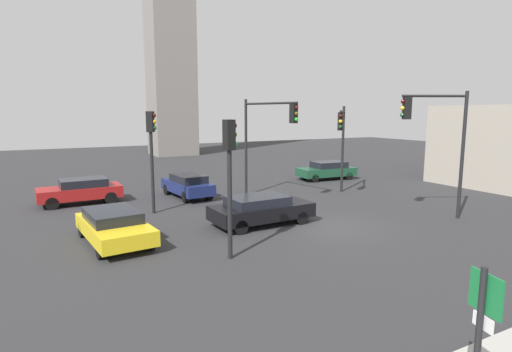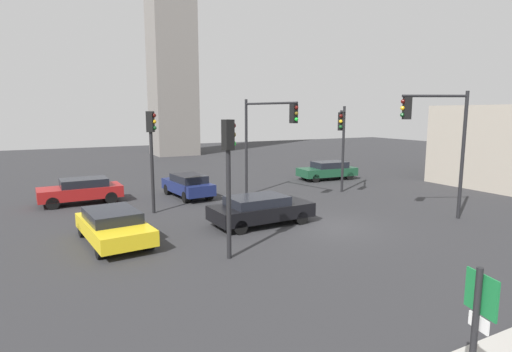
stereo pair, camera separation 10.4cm
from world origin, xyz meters
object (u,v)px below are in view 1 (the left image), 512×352
(traffic_light_1, at_px, (267,128))
(car_2, at_px, (81,190))
(car_0, at_px, (114,226))
(traffic_light_4, at_px, (342,133))
(traffic_light_0, at_px, (151,143))
(car_3, at_px, (327,170))
(direction_sign, at_px, (480,330))
(car_1, at_px, (261,209))
(car_4, at_px, (188,185))
(traffic_light_2, at_px, (437,129))
(traffic_light_3, at_px, (230,162))

(traffic_light_1, relative_size, car_2, 1.32)
(car_0, bearing_deg, traffic_light_4, 96.75)
(traffic_light_0, height_order, car_2, traffic_light_0)
(car_0, bearing_deg, car_3, 110.73)
(direction_sign, distance_m, car_3, 24.72)
(car_1, xyz_separation_m, car_4, (-0.96, 7.23, 0.03))
(car_1, bearing_deg, car_3, 37.58)
(traffic_light_1, xyz_separation_m, car_2, (-9.49, 3.98, -3.37))
(traffic_light_2, xyz_separation_m, car_4, (-8.62, 10.10, -3.46))
(car_3, bearing_deg, traffic_light_4, 64.55)
(car_0, distance_m, car_2, 8.01)
(direction_sign, bearing_deg, car_1, 90.91)
(traffic_light_0, xyz_separation_m, car_2, (-3.00, 4.02, -2.77))
(car_1, relative_size, car_3, 1.04)
(traffic_light_3, relative_size, car_4, 1.13)
(traffic_light_0, relative_size, car_0, 1.10)
(traffic_light_0, distance_m, traffic_light_2, 13.47)
(direction_sign, height_order, traffic_light_1, traffic_light_1)
(car_1, bearing_deg, car_4, 95.38)
(direction_sign, distance_m, car_0, 13.04)
(traffic_light_2, bearing_deg, car_0, 12.33)
(traffic_light_0, relative_size, car_1, 1.09)
(traffic_light_1, bearing_deg, car_3, 106.73)
(traffic_light_1, bearing_deg, car_2, -125.41)
(car_0, relative_size, car_2, 1.06)
(car_2, bearing_deg, car_3, 178.81)
(direction_sign, relative_size, traffic_light_3, 0.54)
(traffic_light_2, height_order, car_3, traffic_light_2)
(traffic_light_3, height_order, car_2, traffic_light_3)
(traffic_light_4, height_order, car_4, traffic_light_4)
(traffic_light_1, distance_m, car_2, 10.83)
(traffic_light_0, relative_size, car_2, 1.16)
(traffic_light_1, height_order, car_2, traffic_light_1)
(traffic_light_4, relative_size, car_3, 1.20)
(car_2, bearing_deg, traffic_light_2, 139.77)
(traffic_light_0, xyz_separation_m, traffic_light_3, (0.72, -7.64, -0.19))
(car_3, bearing_deg, traffic_light_3, 46.72)
(car_0, relative_size, car_1, 0.99)
(traffic_light_4, distance_m, car_0, 14.19)
(traffic_light_3, xyz_separation_m, car_2, (-3.71, 11.67, -2.59))
(car_0, height_order, car_4, car_4)
(traffic_light_2, relative_size, traffic_light_4, 1.11)
(car_1, height_order, car_3, car_3)
(traffic_light_0, bearing_deg, car_3, 50.94)
(direction_sign, relative_size, car_1, 0.56)
(traffic_light_3, bearing_deg, car_2, 98.28)
(traffic_light_3, height_order, car_4, traffic_light_3)
(traffic_light_2, bearing_deg, traffic_light_0, -6.98)
(direction_sign, xyz_separation_m, traffic_light_2, (10.52, 9.31, 2.48))
(traffic_light_1, height_order, traffic_light_2, traffic_light_2)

